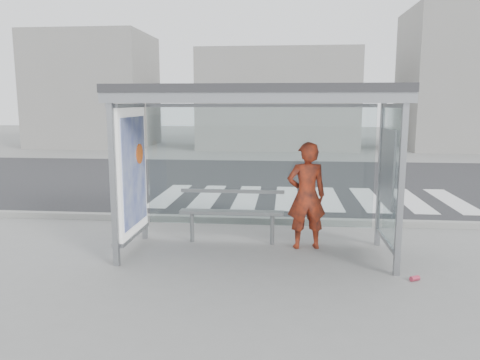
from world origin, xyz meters
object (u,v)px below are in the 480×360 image
object	(u,v)px
bench	(232,212)
bus_shelter	(232,128)
person	(306,196)
soda_can	(415,278)

from	to	relation	value
bench	bus_shelter	bearing A→B (deg)	-82.01
person	soda_can	xyz separation A→B (m)	(1.41, -1.33, -0.84)
bus_shelter	person	size ratio (longest dim) A/B	2.43
soda_can	person	bearing A→B (deg)	136.66
person	soda_can	bearing A→B (deg)	127.01
person	bus_shelter	bearing A→B (deg)	8.04
person	bench	distance (m)	1.29
bench	soda_can	xyz separation A→B (m)	(2.64, -1.48, -0.51)
bus_shelter	person	bearing A→B (deg)	17.69
soda_can	bench	bearing A→B (deg)	150.78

